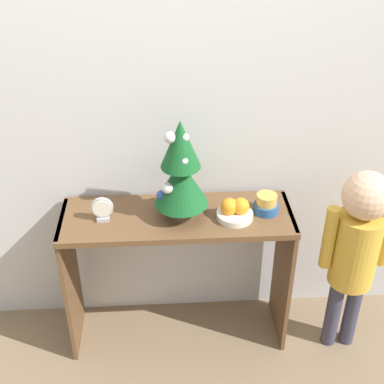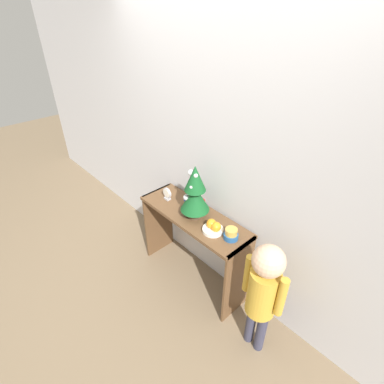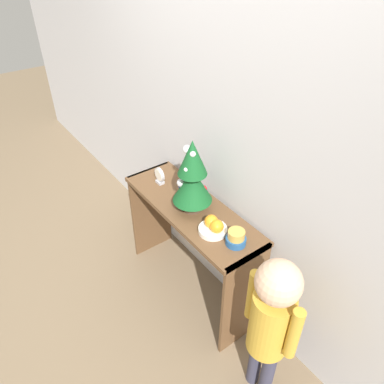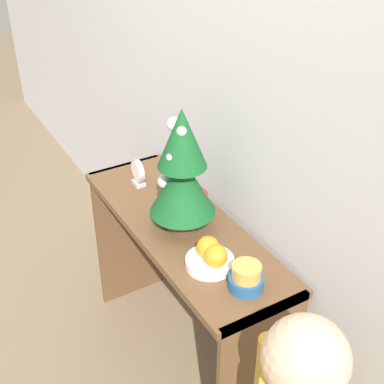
{
  "view_description": "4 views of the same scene",
  "coord_description": "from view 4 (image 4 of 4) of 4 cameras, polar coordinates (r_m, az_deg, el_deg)",
  "views": [
    {
      "loc": [
        -0.05,
        -1.9,
        2.27
      ],
      "look_at": [
        0.07,
        0.18,
        0.92
      ],
      "focal_mm": 50.0,
      "sensor_mm": 36.0,
      "label": 1
    },
    {
      "loc": [
        1.55,
        -1.26,
        2.4
      ],
      "look_at": [
        -0.04,
        0.21,
        1.0
      ],
      "focal_mm": 28.0,
      "sensor_mm": 36.0,
      "label": 2
    },
    {
      "loc": [
        1.54,
        -0.93,
        2.32
      ],
      "look_at": [
        0.06,
        0.15,
        0.96
      ],
      "focal_mm": 35.0,
      "sensor_mm": 36.0,
      "label": 3
    },
    {
      "loc": [
        1.5,
        -0.64,
        2.02
      ],
      "look_at": [
        0.07,
        0.2,
        0.97
      ],
      "focal_mm": 50.0,
      "sensor_mm": 36.0,
      "label": 4
    }
  ],
  "objects": [
    {
      "name": "ground_plane",
      "position": [
        2.59,
        -4.8,
        -18.95
      ],
      "size": [
        12.0,
        12.0,
        0.0
      ],
      "primitive_type": "plane",
      "color": "#7A664C"
    },
    {
      "name": "back_wall",
      "position": [
        1.99,
        4.71,
        9.5
      ],
      "size": [
        7.0,
        0.05,
        2.5
      ],
      "primitive_type": "cube",
      "color": "silver",
      "rests_on": "ground_plane"
    },
    {
      "name": "console_table",
      "position": [
        2.22,
        -1.08,
        -7.38
      ],
      "size": [
        1.12,
        0.38,
        0.79
      ],
      "color": "brown",
      "rests_on": "ground_plane"
    },
    {
      "name": "mini_tree",
      "position": [
        1.95,
        -1.07,
        2.19
      ],
      "size": [
        0.25,
        0.25,
        0.5
      ],
      "color": "#4C3828",
      "rests_on": "console_table"
    },
    {
      "name": "fruit_bowl",
      "position": [
        1.88,
        2.03,
        -6.89
      ],
      "size": [
        0.17,
        0.17,
        0.1
      ],
      "color": "silver",
      "rests_on": "console_table"
    },
    {
      "name": "singing_bowl",
      "position": [
        1.8,
        5.8,
        -9.11
      ],
      "size": [
        0.12,
        0.12,
        0.1
      ],
      "color": "#235189",
      "rests_on": "console_table"
    },
    {
      "name": "desk_clock",
      "position": [
        2.33,
        -5.8,
        2.02
      ],
      "size": [
        0.1,
        0.04,
        0.12
      ],
      "color": "#B2B2B7",
      "rests_on": "console_table"
    }
  ]
}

